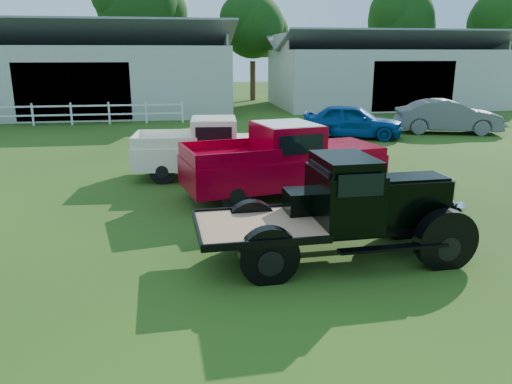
{
  "coord_description": "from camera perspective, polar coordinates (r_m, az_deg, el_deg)",
  "views": [
    {
      "loc": [
        -1.35,
        -8.53,
        3.81
      ],
      "look_at": [
        0.2,
        1.2,
        1.05
      ],
      "focal_mm": 35.0,
      "sensor_mm": 36.0,
      "label": 1
    }
  ],
  "objects": [
    {
      "name": "ground",
      "position": [
        9.44,
        -0.05,
        -8.16
      ],
      "size": [
        120.0,
        120.0,
        0.0
      ],
      "primitive_type": "plane",
      "color": "#243514"
    },
    {
      "name": "shed_left",
      "position": [
        35.0,
        -18.85,
        13.18
      ],
      "size": [
        18.8,
        10.2,
        5.6
      ],
      "primitive_type": null,
      "color": "gray",
      "rests_on": "ground"
    },
    {
      "name": "shed_right",
      "position": [
        38.72,
        14.71,
        13.35
      ],
      "size": [
        16.8,
        9.2,
        5.2
      ],
      "primitive_type": null,
      "color": "gray",
      "rests_on": "ground"
    },
    {
      "name": "fence_rail",
      "position": [
        29.47,
        -22.28,
        8.24
      ],
      "size": [
        14.2,
        0.16,
        1.2
      ],
      "primitive_type": null,
      "color": "white",
      "rests_on": "ground"
    },
    {
      "name": "tree_b",
      "position": [
        42.66,
        -13.26,
        17.85
      ],
      "size": [
        6.9,
        6.9,
        11.5
      ],
      "primitive_type": null,
      "color": "black",
      "rests_on": "ground"
    },
    {
      "name": "tree_c",
      "position": [
        42.02,
        -0.38,
        16.58
      ],
      "size": [
        5.4,
        5.4,
        9.0
      ],
      "primitive_type": null,
      "color": "black",
      "rests_on": "ground"
    },
    {
      "name": "tree_d",
      "position": [
        46.74,
        16.08,
        16.51
      ],
      "size": [
        6.0,
        6.0,
        10.0
      ],
      "primitive_type": null,
      "color": "black",
      "rests_on": "ground"
    },
    {
      "name": "tree_e",
      "position": [
        48.9,
        25.93,
        15.24
      ],
      "size": [
        5.7,
        5.7,
        9.5
      ],
      "primitive_type": null,
      "color": "black",
      "rests_on": "ground"
    },
    {
      "name": "vintage_flatbed",
      "position": [
        9.46,
        9.35,
        -1.87
      ],
      "size": [
        5.09,
        2.18,
        1.99
      ],
      "primitive_type": null,
      "rotation": [
        0.0,
        0.0,
        0.04
      ],
      "color": "black",
      "rests_on": "ground"
    },
    {
      "name": "red_pickup",
      "position": [
        13.54,
        3.07,
        3.7
      ],
      "size": [
        5.87,
        3.19,
        2.03
      ],
      "primitive_type": null,
      "rotation": [
        0.0,
        0.0,
        0.2
      ],
      "color": "#A50019",
      "rests_on": "ground"
    },
    {
      "name": "white_pickup",
      "position": [
        15.8,
        -5.15,
        5.01
      ],
      "size": [
        5.11,
        2.33,
        1.82
      ],
      "primitive_type": null,
      "rotation": [
        0.0,
        0.0,
        -0.08
      ],
      "color": "#F3E7CF",
      "rests_on": "ground"
    },
    {
      "name": "misc_car_blue",
      "position": [
        23.64,
        10.94,
        7.98
      ],
      "size": [
        4.89,
        3.47,
        1.55
      ],
      "primitive_type": "imported",
      "rotation": [
        0.0,
        0.0,
        1.17
      ],
      "color": "navy",
      "rests_on": "ground"
    },
    {
      "name": "misc_car_grey",
      "position": [
        26.29,
        21.09,
        8.05
      ],
      "size": [
        5.2,
        3.0,
        1.62
      ],
      "primitive_type": "imported",
      "rotation": [
        0.0,
        0.0,
        1.29
      ],
      "color": "#56575C",
      "rests_on": "ground"
    }
  ]
}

